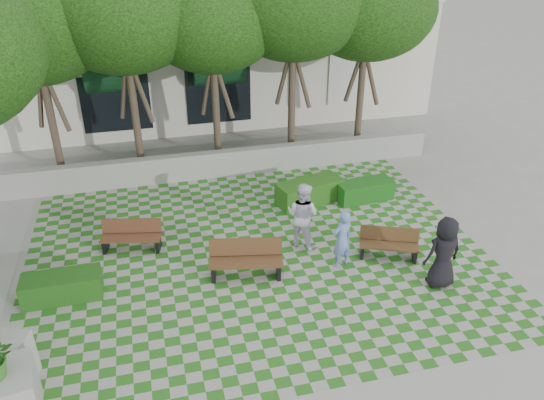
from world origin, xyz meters
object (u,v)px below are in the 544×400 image
object	(u,v)px
hedge_west	(62,287)
planter_front	(2,388)
bench_west	(132,236)
person_white	(303,215)
bench_mid	(246,260)
hedge_midright	(309,192)
person_blue	(342,239)
hedge_east	(364,190)
person_dark	(444,253)
bench_east	(389,244)

from	to	relation	value
hedge_west	planter_front	bearing A→B (deg)	-100.33
bench_west	planter_front	xyz separation A→B (m)	(-2.26, -5.12, 0.37)
person_white	bench_mid	bearing A→B (deg)	73.48
bench_west	hedge_midright	distance (m)	5.64
bench_mid	hedge_west	xyz separation A→B (m)	(-4.39, 0.19, -0.15)
bench_mid	person_blue	distance (m)	2.49
person_blue	bench_west	bearing A→B (deg)	-41.95
bench_mid	hedge_east	size ratio (longest dim) A/B	1.07
planter_front	person_white	distance (m)	7.97
bench_west	hedge_midright	bearing A→B (deg)	26.26
hedge_midright	planter_front	bearing A→B (deg)	-140.06
person_dark	bench_west	bearing A→B (deg)	-28.35
hedge_midright	person_dark	distance (m)	5.18
person_dark	person_blue	bearing A→B (deg)	-36.26
planter_front	person_blue	world-z (taller)	planter_front
hedge_west	person_blue	xyz separation A→B (m)	(6.85, -0.37, 0.48)
hedge_east	person_blue	xyz separation A→B (m)	(-2.01, -3.20, 0.48)
bench_west	hedge_east	size ratio (longest dim) A/B	0.93
bench_east	planter_front	xyz separation A→B (m)	(-8.83, -3.07, 0.38)
bench_mid	person_dark	xyz separation A→B (m)	(4.52, -1.54, 0.47)
bench_west	person_white	world-z (taller)	person_white
hedge_midright	bench_west	bearing A→B (deg)	-166.12
bench_east	person_white	bearing A→B (deg)	173.91
bench_east	bench_mid	distance (m)	3.83
hedge_east	planter_front	xyz separation A→B (m)	(-9.48, -6.21, 0.46)
hedge_east	person_dark	world-z (taller)	person_dark
bench_west	hedge_west	world-z (taller)	bench_west
bench_west	hedge_west	xyz separation A→B (m)	(-1.64, -1.74, -0.09)
hedge_east	person_dark	xyz separation A→B (m)	(0.04, -4.56, 0.62)
bench_mid	bench_east	bearing A→B (deg)	9.41
planter_front	person_blue	bearing A→B (deg)	21.94
bench_west	person_blue	world-z (taller)	person_blue
bench_west	planter_front	size ratio (longest dim) A/B	0.88
hedge_east	person_white	distance (m)	3.43
bench_east	hedge_east	xyz separation A→B (m)	(0.65, 3.14, -0.08)
hedge_west	person_white	xyz separation A→B (m)	(6.16, 0.80, 0.62)
hedge_east	person_dark	size ratio (longest dim) A/B	0.96
bench_mid	bench_west	size ratio (longest dim) A/B	1.14
bench_east	person_blue	distance (m)	1.43
bench_mid	planter_front	bearing A→B (deg)	-136.25
hedge_east	planter_front	world-z (taller)	planter_front
hedge_midright	person_white	world-z (taller)	person_white
bench_east	hedge_east	distance (m)	3.21
bench_west	hedge_midright	xyz separation A→B (m)	(5.47, 1.35, -0.04)
hedge_midright	planter_front	xyz separation A→B (m)	(-7.73, -6.47, 0.41)
hedge_east	hedge_midright	size ratio (longest dim) A/B	0.87
bench_east	hedge_midright	bearing A→B (deg)	130.38
hedge_midright	bench_east	bearing A→B (deg)	-72.03
hedge_midright	planter_front	world-z (taller)	planter_front
hedge_east	hedge_west	size ratio (longest dim) A/B	0.99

